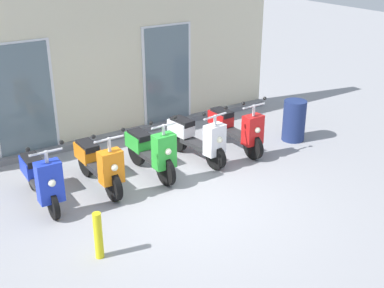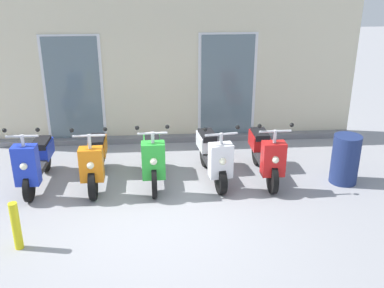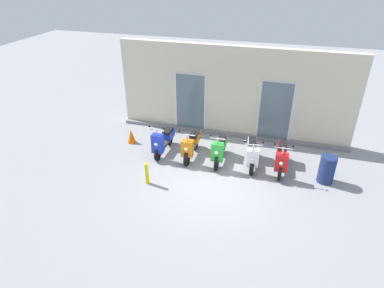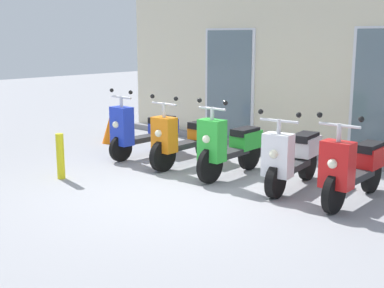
{
  "view_description": "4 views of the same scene",
  "coord_description": "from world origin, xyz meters",
  "px_view_note": "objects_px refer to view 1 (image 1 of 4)",
  "views": [
    {
      "loc": [
        -3.95,
        -6.11,
        4.21
      ],
      "look_at": [
        0.71,
        0.95,
        0.56
      ],
      "focal_mm": 47.15,
      "sensor_mm": 36.0,
      "label": 1
    },
    {
      "loc": [
        0.14,
        -6.03,
        3.71
      ],
      "look_at": [
        0.68,
        0.97,
        0.84
      ],
      "focal_mm": 42.87,
      "sensor_mm": 36.0,
      "label": 2
    },
    {
      "loc": [
        1.81,
        -8.18,
        6.01
      ],
      "look_at": [
        -0.77,
        0.69,
        0.86
      ],
      "focal_mm": 31.26,
      "sensor_mm": 36.0,
      "label": 3
    },
    {
      "loc": [
        4.75,
        -4.89,
        2.12
      ],
      "look_at": [
        -0.46,
        0.91,
        0.5
      ],
      "focal_mm": 48.09,
      "sensor_mm": 36.0,
      "label": 4
    }
  ],
  "objects_px": {
    "scooter_white": "(197,138)",
    "trash_bin": "(294,121)",
    "scooter_green": "(151,150)",
    "scooter_orange": "(98,164)",
    "scooter_blue": "(41,178)",
    "scooter_red": "(236,128)",
    "curb_bollard": "(98,236)"
  },
  "relations": [
    {
      "from": "scooter_white",
      "to": "trash_bin",
      "type": "height_order",
      "value": "scooter_white"
    },
    {
      "from": "scooter_green",
      "to": "trash_bin",
      "type": "distance_m",
      "value": 3.36
    },
    {
      "from": "scooter_orange",
      "to": "trash_bin",
      "type": "relative_size",
      "value": 1.87
    },
    {
      "from": "scooter_blue",
      "to": "scooter_red",
      "type": "relative_size",
      "value": 0.96
    },
    {
      "from": "curb_bollard",
      "to": "trash_bin",
      "type": "height_order",
      "value": "trash_bin"
    },
    {
      "from": "scooter_blue",
      "to": "curb_bollard",
      "type": "xyz_separation_m",
      "value": [
        0.17,
        -1.86,
        -0.13
      ]
    },
    {
      "from": "scooter_white",
      "to": "scooter_green",
      "type": "bearing_deg",
      "value": -175.58
    },
    {
      "from": "scooter_green",
      "to": "scooter_white",
      "type": "bearing_deg",
      "value": 4.42
    },
    {
      "from": "scooter_blue",
      "to": "scooter_orange",
      "type": "distance_m",
      "value": 1.01
    },
    {
      "from": "scooter_blue",
      "to": "trash_bin",
      "type": "bearing_deg",
      "value": -2.67
    },
    {
      "from": "trash_bin",
      "to": "scooter_orange",
      "type": "bearing_deg",
      "value": 176.33
    },
    {
      "from": "scooter_green",
      "to": "scooter_red",
      "type": "xyz_separation_m",
      "value": [
        1.99,
        0.06,
        -0.01
      ]
    },
    {
      "from": "scooter_green",
      "to": "scooter_white",
      "type": "distance_m",
      "value": 1.06
    },
    {
      "from": "scooter_orange",
      "to": "scooter_red",
      "type": "height_order",
      "value": "scooter_orange"
    },
    {
      "from": "scooter_blue",
      "to": "scooter_orange",
      "type": "xyz_separation_m",
      "value": [
        1.01,
        0.03,
        -0.03
      ]
    },
    {
      "from": "scooter_white",
      "to": "curb_bollard",
      "type": "xyz_separation_m",
      "value": [
        -2.9,
        -1.9,
        -0.11
      ]
    },
    {
      "from": "scooter_blue",
      "to": "scooter_orange",
      "type": "height_order",
      "value": "scooter_blue"
    },
    {
      "from": "scooter_blue",
      "to": "curb_bollard",
      "type": "relative_size",
      "value": 2.27
    },
    {
      "from": "scooter_blue",
      "to": "scooter_green",
      "type": "xyz_separation_m",
      "value": [
        2.01,
        -0.04,
        0.01
      ]
    },
    {
      "from": "scooter_orange",
      "to": "scooter_green",
      "type": "xyz_separation_m",
      "value": [
        1.0,
        -0.07,
        0.03
      ]
    },
    {
      "from": "scooter_green",
      "to": "trash_bin",
      "type": "height_order",
      "value": "scooter_green"
    },
    {
      "from": "scooter_white",
      "to": "trash_bin",
      "type": "distance_m",
      "value": 2.31
    },
    {
      "from": "scooter_green",
      "to": "curb_bollard",
      "type": "xyz_separation_m",
      "value": [
        -1.84,
        -1.82,
        -0.14
      ]
    },
    {
      "from": "curb_bollard",
      "to": "trash_bin",
      "type": "distance_m",
      "value": 5.44
    },
    {
      "from": "scooter_orange",
      "to": "scooter_green",
      "type": "bearing_deg",
      "value": -3.99
    },
    {
      "from": "curb_bollard",
      "to": "scooter_orange",
      "type": "bearing_deg",
      "value": 65.97
    },
    {
      "from": "scooter_blue",
      "to": "trash_bin",
      "type": "xyz_separation_m",
      "value": [
        5.36,
        -0.25,
        -0.05
      ]
    },
    {
      "from": "scooter_blue",
      "to": "trash_bin",
      "type": "relative_size",
      "value": 1.82
    },
    {
      "from": "scooter_white",
      "to": "trash_bin",
      "type": "relative_size",
      "value": 1.8
    },
    {
      "from": "scooter_orange",
      "to": "scooter_green",
      "type": "distance_m",
      "value": 1.0
    },
    {
      "from": "scooter_blue",
      "to": "trash_bin",
      "type": "height_order",
      "value": "scooter_blue"
    },
    {
      "from": "scooter_red",
      "to": "trash_bin",
      "type": "bearing_deg",
      "value": -11.13
    }
  ]
}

